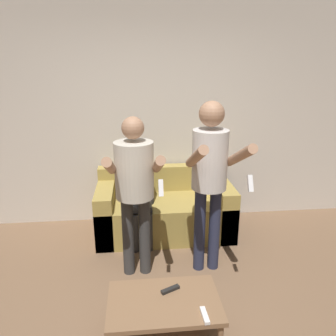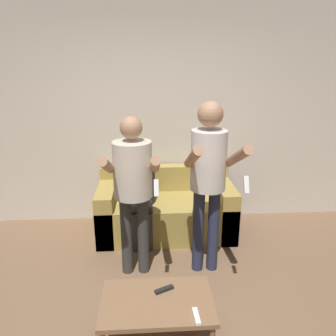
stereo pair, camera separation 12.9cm
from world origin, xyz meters
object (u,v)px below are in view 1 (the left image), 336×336
(couch, at_px, (165,210))
(coffee_table, at_px, (164,305))
(person_seated, at_px, (139,187))
(remote_near, at_px, (205,315))
(remote_far, at_px, (170,289))
(person_standing_right, at_px, (210,170))
(person_standing_left, at_px, (135,180))

(couch, height_order, coffee_table, couch)
(person_seated, relative_size, coffee_table, 1.42)
(remote_near, xyz_separation_m, remote_far, (-0.20, 0.29, 0.00))
(couch, bearing_deg, remote_far, -93.68)
(remote_near, bearing_deg, coffee_table, 143.96)
(couch, height_order, person_seated, person_seated)
(person_standing_right, relative_size, remote_near, 11.08)
(person_standing_left, height_order, remote_near, person_standing_left)
(couch, xyz_separation_m, coffee_table, (-0.16, -1.66, 0.03))
(couch, height_order, person_standing_left, person_standing_left)
(person_seated, height_order, remote_near, person_seated)
(remote_near, bearing_deg, person_seated, 103.19)
(remote_near, bearing_deg, remote_far, 125.11)
(person_standing_right, bearing_deg, person_seated, 133.54)
(person_standing_left, distance_m, remote_far, 1.00)
(person_standing_left, height_order, person_standing_right, person_standing_right)
(person_standing_right, bearing_deg, couch, 112.88)
(coffee_table, bearing_deg, person_seated, 95.27)
(person_standing_left, height_order, remote_far, person_standing_left)
(couch, distance_m, person_standing_right, 1.18)
(person_seated, bearing_deg, person_standing_left, -94.15)
(remote_near, relative_size, remote_far, 1.00)
(couch, relative_size, person_standing_left, 1.03)
(person_standing_right, xyz_separation_m, remote_far, (-0.45, -0.74, -0.69))
(person_seated, bearing_deg, coffee_table, -84.73)
(couch, distance_m, remote_near, 1.85)
(remote_far, bearing_deg, person_seated, 97.90)
(person_standing_left, bearing_deg, remote_near, -66.58)
(person_standing_right, relative_size, coffee_table, 2.06)
(person_standing_right, height_order, coffee_table, person_standing_right)
(couch, relative_size, person_seated, 1.37)
(couch, height_order, person_standing_right, person_standing_right)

